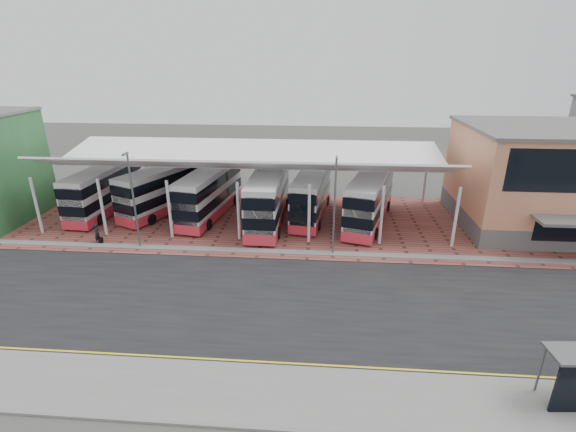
# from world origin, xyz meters

# --- Properties ---
(ground) EXTENTS (140.00, 140.00, 0.00)m
(ground) POSITION_xyz_m (0.00, 0.00, 0.00)
(ground) COLOR #3D3F3B
(road) EXTENTS (120.00, 14.00, 0.02)m
(road) POSITION_xyz_m (0.00, -1.00, 0.01)
(road) COLOR black
(road) RESTS_ON ground
(forecourt) EXTENTS (72.00, 16.00, 0.06)m
(forecourt) POSITION_xyz_m (2.00, 13.00, 0.03)
(forecourt) COLOR brown
(forecourt) RESTS_ON ground
(sidewalk) EXTENTS (120.00, 4.00, 0.14)m
(sidewalk) POSITION_xyz_m (0.00, -9.00, 0.07)
(sidewalk) COLOR slate
(sidewalk) RESTS_ON ground
(north_kerb) EXTENTS (120.00, 0.80, 0.14)m
(north_kerb) POSITION_xyz_m (0.00, 6.20, 0.07)
(north_kerb) COLOR slate
(north_kerb) RESTS_ON ground
(yellow_line_near) EXTENTS (120.00, 0.12, 0.01)m
(yellow_line_near) POSITION_xyz_m (0.00, -7.00, 0.03)
(yellow_line_near) COLOR yellow
(yellow_line_near) RESTS_ON road
(yellow_line_far) EXTENTS (120.00, 0.12, 0.01)m
(yellow_line_far) POSITION_xyz_m (0.00, -6.70, 0.03)
(yellow_line_far) COLOR yellow
(yellow_line_far) RESTS_ON road
(canopy) EXTENTS (37.00, 11.63, 7.07)m
(canopy) POSITION_xyz_m (-6.00, 13.94, 5.80)
(canopy) COLOR silver
(canopy) RESTS_ON ground
(terminal) EXTENTS (18.40, 14.40, 9.25)m
(terminal) POSITION_xyz_m (23.00, 13.92, 4.66)
(terminal) COLOR #565351
(terminal) RESTS_ON ground
(lamp_west) EXTENTS (0.16, 0.90, 8.07)m
(lamp_west) POSITION_xyz_m (-14.00, 6.27, 4.36)
(lamp_west) COLOR #505357
(lamp_west) RESTS_ON ground
(lamp_east) EXTENTS (0.16, 0.90, 8.07)m
(lamp_east) POSITION_xyz_m (2.00, 6.27, 4.36)
(lamp_east) COLOR #505357
(lamp_east) RESTS_ON ground
(bus_0) EXTENTS (3.23, 11.21, 4.57)m
(bus_0) POSITION_xyz_m (-20.74, 14.26, 2.33)
(bus_0) COLOR silver
(bus_0) RESTS_ON forecourt
(bus_1) EXTENTS (6.76, 11.25, 4.59)m
(bus_1) POSITION_xyz_m (-14.64, 14.86, 2.34)
(bus_1) COLOR silver
(bus_1) RESTS_ON forecourt
(bus_2) EXTENTS (4.20, 11.47, 4.62)m
(bus_2) POSITION_xyz_m (-9.91, 13.97, 2.36)
(bus_2) COLOR silver
(bus_2) RESTS_ON forecourt
(bus_3) EXTENTS (3.12, 11.92, 4.90)m
(bus_3) POSITION_xyz_m (-3.95, 12.69, 2.49)
(bus_3) COLOR silver
(bus_3) RESTS_ON forecourt
(bus_4) EXTENTS (3.85, 11.05, 4.46)m
(bus_4) POSITION_xyz_m (0.05, 14.57, 2.28)
(bus_4) COLOR silver
(bus_4) RESTS_ON forecourt
(bus_5) EXTENTS (5.73, 11.70, 4.71)m
(bus_5) POSITION_xyz_m (5.56, 13.30, 2.40)
(bus_5) COLOR silver
(bus_5) RESTS_ON forecourt
(pedestrian) EXTENTS (0.43, 0.64, 1.71)m
(pedestrian) POSITION_xyz_m (-17.86, 6.80, 0.92)
(pedestrian) COLOR black
(pedestrian) RESTS_ON forecourt
(suitcase) EXTENTS (0.33, 0.24, 0.57)m
(suitcase) POSITION_xyz_m (-17.54, 6.61, 0.35)
(suitcase) COLOR black
(suitcase) RESTS_ON forecourt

